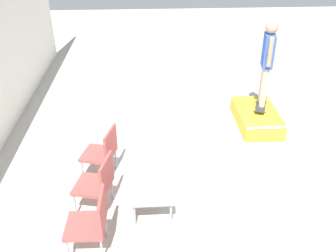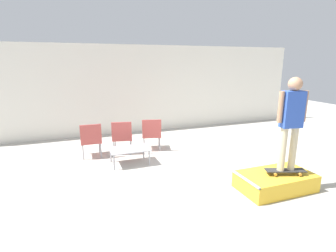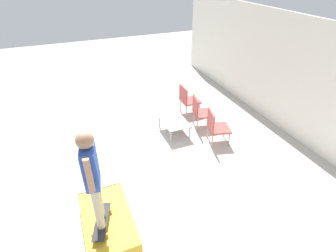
{
  "view_description": "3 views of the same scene",
  "coord_description": "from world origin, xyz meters",
  "px_view_note": "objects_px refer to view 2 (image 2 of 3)",
  "views": [
    {
      "loc": [
        -5.67,
        1.42,
        4.04
      ],
      "look_at": [
        -0.49,
        1.12,
        1.01
      ],
      "focal_mm": 40.0,
      "sensor_mm": 36.0,
      "label": 1
    },
    {
      "loc": [
        -2.4,
        -4.58,
        2.45
      ],
      "look_at": [
        -0.27,
        1.18,
        0.93
      ],
      "focal_mm": 28.0,
      "sensor_mm": 36.0,
      "label": 2
    },
    {
      "loc": [
        4.33,
        -1.02,
        4.07
      ],
      "look_at": [
        -0.29,
        0.87,
        0.87
      ],
      "focal_mm": 28.0,
      "sensor_mm": 36.0,
      "label": 3
    }
  ],
  "objects_px": {
    "person_skater": "(292,117)",
    "coffee_table": "(129,150)",
    "patio_chair_right": "(152,133)",
    "skate_ramp_box": "(275,181)",
    "skateboard_on_ramp": "(285,170)",
    "patio_chair_left": "(91,139)",
    "patio_chair_center": "(122,136)"
  },
  "relations": [
    {
      "from": "skateboard_on_ramp",
      "to": "patio_chair_right",
      "type": "height_order",
      "value": "patio_chair_right"
    },
    {
      "from": "person_skater",
      "to": "coffee_table",
      "type": "bearing_deg",
      "value": 146.16
    },
    {
      "from": "skateboard_on_ramp",
      "to": "coffee_table",
      "type": "bearing_deg",
      "value": 155.77
    },
    {
      "from": "skateboard_on_ramp",
      "to": "patio_chair_left",
      "type": "height_order",
      "value": "patio_chair_left"
    },
    {
      "from": "skateboard_on_ramp",
      "to": "person_skater",
      "type": "height_order",
      "value": "person_skater"
    },
    {
      "from": "skateboard_on_ramp",
      "to": "patio_chair_right",
      "type": "xyz_separation_m",
      "value": [
        -1.71,
        3.19,
        0.09
      ]
    },
    {
      "from": "patio_chair_right",
      "to": "skateboard_on_ramp",
      "type": "bearing_deg",
      "value": 133.39
    },
    {
      "from": "skate_ramp_box",
      "to": "person_skater",
      "type": "height_order",
      "value": "person_skater"
    },
    {
      "from": "person_skater",
      "to": "coffee_table",
      "type": "height_order",
      "value": "person_skater"
    },
    {
      "from": "skateboard_on_ramp",
      "to": "patio_chair_right",
      "type": "bearing_deg",
      "value": 137.47
    },
    {
      "from": "person_skater",
      "to": "patio_chair_center",
      "type": "xyz_separation_m",
      "value": [
        -2.54,
        3.19,
        -0.96
      ]
    },
    {
      "from": "coffee_table",
      "to": "patio_chair_right",
      "type": "bearing_deg",
      "value": 44.82
    },
    {
      "from": "skate_ramp_box",
      "to": "skateboard_on_ramp",
      "type": "xyz_separation_m",
      "value": [
        0.13,
        -0.1,
        0.25
      ]
    },
    {
      "from": "skateboard_on_ramp",
      "to": "patio_chair_left",
      "type": "relative_size",
      "value": 0.86
    },
    {
      "from": "patio_chair_center",
      "to": "patio_chair_right",
      "type": "relative_size",
      "value": 1.0
    },
    {
      "from": "patio_chair_center",
      "to": "patio_chair_left",
      "type": "bearing_deg",
      "value": 13.65
    },
    {
      "from": "skate_ramp_box",
      "to": "patio_chair_right",
      "type": "relative_size",
      "value": 1.6
    },
    {
      "from": "skateboard_on_ramp",
      "to": "patio_chair_left",
      "type": "xyz_separation_m",
      "value": [
        -3.35,
        3.18,
        0.09
      ]
    },
    {
      "from": "person_skater",
      "to": "skate_ramp_box",
      "type": "bearing_deg",
      "value": 152.74
    },
    {
      "from": "patio_chair_left",
      "to": "skateboard_on_ramp",
      "type": "bearing_deg",
      "value": 137.59
    },
    {
      "from": "coffee_table",
      "to": "patio_chair_center",
      "type": "xyz_separation_m",
      "value": [
        -0.02,
        0.8,
        0.16
      ]
    },
    {
      "from": "person_skater",
      "to": "patio_chair_right",
      "type": "distance_m",
      "value": 3.74
    },
    {
      "from": "skate_ramp_box",
      "to": "person_skater",
      "type": "distance_m",
      "value": 1.31
    },
    {
      "from": "skate_ramp_box",
      "to": "patio_chair_center",
      "type": "distance_m",
      "value": 3.94
    },
    {
      "from": "person_skater",
      "to": "patio_chair_center",
      "type": "distance_m",
      "value": 4.19
    },
    {
      "from": "skate_ramp_box",
      "to": "patio_chair_left",
      "type": "relative_size",
      "value": 1.6
    },
    {
      "from": "patio_chair_right",
      "to": "skate_ramp_box",
      "type": "bearing_deg",
      "value": 132.27
    },
    {
      "from": "skate_ramp_box",
      "to": "coffee_table",
      "type": "height_order",
      "value": "coffee_table"
    },
    {
      "from": "patio_chair_left",
      "to": "coffee_table",
      "type": "bearing_deg",
      "value": 137.31
    },
    {
      "from": "skate_ramp_box",
      "to": "patio_chair_left",
      "type": "xyz_separation_m",
      "value": [
        -3.22,
        3.09,
        0.34
      ]
    },
    {
      "from": "patio_chair_center",
      "to": "person_skater",
      "type": "bearing_deg",
      "value": 142.06
    },
    {
      "from": "patio_chair_center",
      "to": "patio_chair_right",
      "type": "distance_m",
      "value": 0.83
    }
  ]
}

